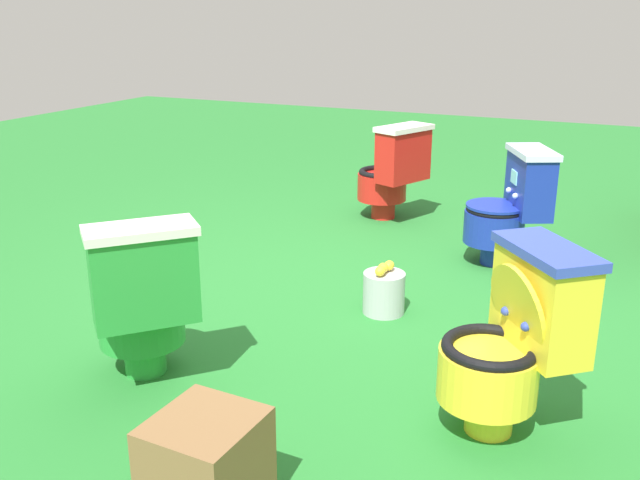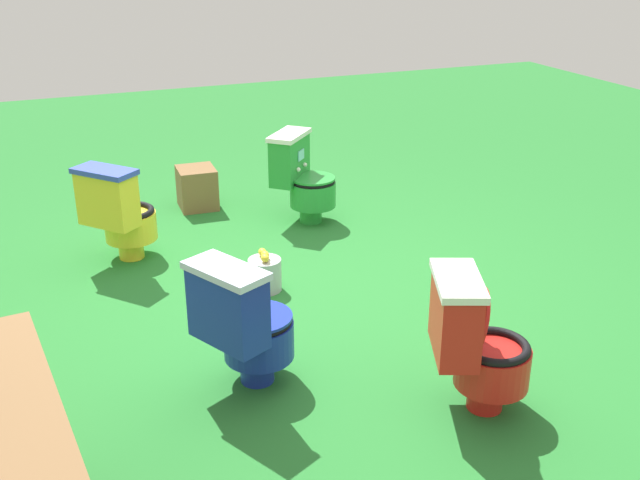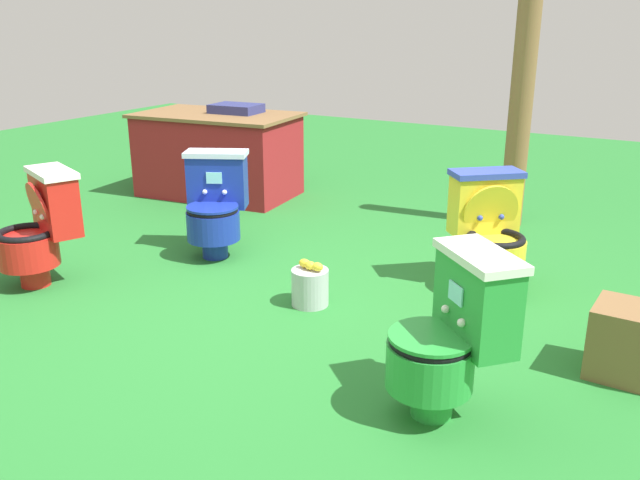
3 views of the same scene
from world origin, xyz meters
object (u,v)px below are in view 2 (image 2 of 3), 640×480
at_px(toilet_green, 302,177).
at_px(small_crate, 197,188).
at_px(toilet_yellow, 120,213).
at_px(toilet_red, 475,343).
at_px(toilet_blue, 245,324).
at_px(lemon_bucket, 265,274).

relative_size(toilet_green, small_crate, 2.08).
distance_m(toilet_yellow, toilet_red, 2.80).
height_order(toilet_yellow, toilet_blue, same).
xyz_separation_m(toilet_yellow, toilet_blue, (-1.86, -0.36, -0.00)).
distance_m(toilet_green, small_crate, 0.98).
bearing_deg(toilet_red, small_crate, -147.74).
distance_m(toilet_blue, toilet_green, 2.41).
xyz_separation_m(toilet_yellow, small_crate, (0.90, -0.75, -0.20)).
distance_m(toilet_yellow, toilet_blue, 1.89).
bearing_deg(lemon_bucket, toilet_blue, 157.09).
bearing_deg(toilet_blue, toilet_green, 125.93).
height_order(toilet_yellow, small_crate, toilet_yellow).
bearing_deg(lemon_bucket, toilet_yellow, 44.11).
distance_m(toilet_blue, small_crate, 2.79).
bearing_deg(toilet_yellow, toilet_red, -11.93).
xyz_separation_m(toilet_yellow, lemon_bucket, (-0.82, -0.79, -0.26)).
relative_size(toilet_yellow, lemon_bucket, 2.63).
xyz_separation_m(toilet_green, lemon_bucket, (-1.09, 0.68, -0.25)).
bearing_deg(toilet_blue, toilet_red, 32.12).
distance_m(toilet_yellow, small_crate, 1.19).
relative_size(toilet_yellow, small_crate, 2.08).
bearing_deg(small_crate, lemon_bucket, -178.66).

